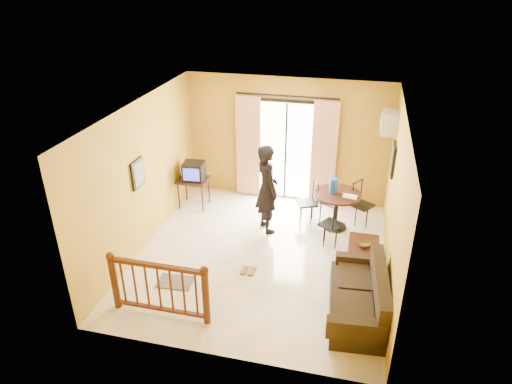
% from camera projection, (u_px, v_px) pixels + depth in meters
% --- Properties ---
extents(ground, '(5.00, 5.00, 0.00)m').
position_uv_depth(ground, '(261.00, 256.00, 8.55)').
color(ground, beige).
rests_on(ground, ground).
extents(room_shell, '(5.00, 5.00, 5.00)m').
position_uv_depth(room_shell, '(261.00, 173.00, 7.78)').
color(room_shell, white).
rests_on(room_shell, ground).
extents(balcony_door, '(2.25, 0.14, 2.46)m').
position_uv_depth(balcony_door, '(286.00, 150.00, 10.13)').
color(balcony_door, black).
rests_on(balcony_door, ground).
extents(tv_table, '(0.66, 0.55, 0.66)m').
position_uv_depth(tv_table, '(193.00, 182.00, 10.06)').
color(tv_table, black).
rests_on(tv_table, ground).
extents(television, '(0.47, 0.44, 0.40)m').
position_uv_depth(television, '(194.00, 171.00, 9.93)').
color(television, black).
rests_on(television, tv_table).
extents(picture_left, '(0.05, 0.42, 0.52)m').
position_uv_depth(picture_left, '(138.00, 174.00, 8.14)').
color(picture_left, black).
rests_on(picture_left, room_shell).
extents(dining_table, '(0.95, 0.95, 0.79)m').
position_uv_depth(dining_table, '(337.00, 201.00, 9.19)').
color(dining_table, black).
rests_on(dining_table, ground).
extents(water_jug, '(0.16, 0.16, 0.30)m').
position_uv_depth(water_jug, '(333.00, 186.00, 9.09)').
color(water_jug, '#134CB5').
rests_on(water_jug, dining_table).
extents(serving_tray, '(0.31, 0.22, 0.02)m').
position_uv_depth(serving_tray, '(350.00, 197.00, 8.98)').
color(serving_tray, white).
rests_on(serving_tray, dining_table).
extents(dining_chairs, '(1.67, 1.48, 0.95)m').
position_uv_depth(dining_chairs, '(332.00, 230.00, 9.39)').
color(dining_chairs, black).
rests_on(dining_chairs, ground).
extents(air_conditioner, '(0.31, 0.60, 0.40)m').
position_uv_depth(air_conditioner, '(389.00, 122.00, 8.83)').
color(air_conditioner, silver).
rests_on(air_conditioner, room_shell).
extents(botanical_print, '(0.05, 0.50, 0.60)m').
position_uv_depth(botanical_print, '(393.00, 159.00, 8.47)').
color(botanical_print, black).
rests_on(botanical_print, room_shell).
extents(coffee_table, '(0.54, 0.97, 0.43)m').
position_uv_depth(coffee_table, '(363.00, 254.00, 8.10)').
color(coffee_table, black).
rests_on(coffee_table, ground).
extents(bowl, '(0.23, 0.23, 0.07)m').
position_uv_depth(bowl, '(364.00, 244.00, 8.06)').
color(bowl, brown).
rests_on(bowl, coffee_table).
extents(sofa, '(0.94, 1.81, 0.84)m').
position_uv_depth(sofa, '(361.00, 299.00, 6.98)').
color(sofa, black).
rests_on(sofa, ground).
extents(standing_person, '(0.75, 0.80, 1.84)m').
position_uv_depth(standing_person, '(267.00, 189.00, 9.01)').
color(standing_person, black).
rests_on(standing_person, ground).
extents(stair_balustrade, '(1.63, 0.13, 1.04)m').
position_uv_depth(stair_balustrade, '(159.00, 285.00, 6.89)').
color(stair_balustrade, '#471E0F').
rests_on(stair_balustrade, ground).
extents(doormat, '(0.62, 0.43, 0.02)m').
position_uv_depth(doormat, '(175.00, 282.00, 7.85)').
color(doormat, '#5A5148').
rests_on(doormat, ground).
extents(sandals, '(0.25, 0.25, 0.03)m').
position_uv_depth(sandals, '(248.00, 271.00, 8.11)').
color(sandals, brown).
rests_on(sandals, ground).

